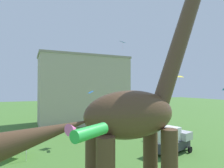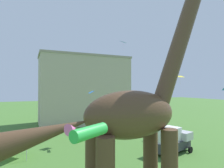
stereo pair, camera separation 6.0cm
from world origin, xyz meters
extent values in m
cylinder|color=#513823|center=(4.78, 6.27, 2.64)|extent=(1.22, 1.22, 5.27)
cylinder|color=#513823|center=(4.78, 3.94, 2.64)|extent=(1.22, 1.22, 5.27)
cylinder|color=#513823|center=(-0.28, 6.27, 2.64)|extent=(1.22, 1.22, 5.27)
ellipsoid|color=#513823|center=(2.25, 5.11, 6.34)|extent=(7.22, 3.11, 3.55)
cylinder|color=#513823|center=(6.93, 5.11, 12.03)|extent=(5.19, 1.33, 10.28)
cone|color=#513823|center=(-3.80, 5.11, 5.53)|extent=(6.34, 1.78, 3.01)
cube|color=#38383D|center=(12.22, 11.93, 0.95)|extent=(5.96, 3.55, 1.10)
cube|color=#B7B7BC|center=(14.06, 11.93, 2.00)|extent=(2.25, 2.35, 1.00)
cube|color=silver|center=(11.43, 11.93, 2.35)|extent=(4.00, 2.92, 1.70)
cylinder|color=black|center=(14.23, 12.98, 0.40)|extent=(0.84, 0.47, 0.80)
cylinder|color=black|center=(14.23, 10.88, 0.40)|extent=(0.84, 0.47, 0.80)
cylinder|color=black|center=(10.54, 12.98, 0.40)|extent=(0.84, 0.47, 0.80)
cylinder|color=black|center=(10.54, 10.88, 0.40)|extent=(0.84, 0.47, 0.80)
cylinder|color=#B2B2B7|center=(-4.85, 19.28, 1.05)|extent=(0.06, 0.06, 2.10)
cylinder|color=#B2B2B7|center=(-4.85, 16.58, 1.05)|extent=(0.06, 0.06, 2.10)
cylinder|color=#B2B2B7|center=(-7.55, 19.28, 1.05)|extent=(0.06, 0.06, 2.10)
pyramid|color=yellow|center=(-6.20, 17.93, 2.55)|extent=(3.15, 3.15, 0.90)
cube|color=yellow|center=(20.18, 18.67, 10.35)|extent=(1.44, 1.14, 0.33)
cylinder|color=yellow|center=(20.18, 18.67, 9.49)|extent=(0.01, 0.01, 1.31)
cylinder|color=green|center=(-2.31, 0.63, 6.45)|extent=(1.87, 1.45, 0.53)
cone|color=pink|center=(-2.86, 1.51, 6.45)|extent=(0.69, 0.72, 0.55)
cube|color=#287AE5|center=(10.39, 22.05, 16.36)|extent=(1.53, 1.40, 0.32)
cylinder|color=pink|center=(10.39, 22.05, 15.55)|extent=(0.01, 0.01, 1.24)
cube|color=#287AE5|center=(3.83, 19.77, 7.67)|extent=(0.70, 1.02, 0.36)
cube|color=#B7A893|center=(7.58, 36.94, 7.69)|extent=(20.44, 9.72, 15.37)
cube|color=gray|center=(7.58, 36.94, 15.62)|extent=(20.85, 9.92, 0.50)
camera|label=1|loc=(-4.69, -6.82, 8.30)|focal=29.82mm
camera|label=2|loc=(-4.63, -6.85, 8.30)|focal=29.82mm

